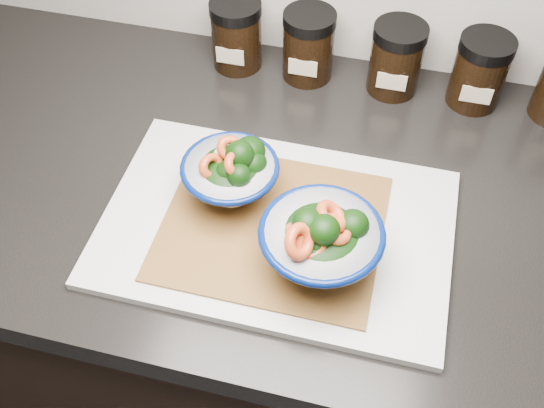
% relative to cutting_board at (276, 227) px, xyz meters
% --- Properties ---
extents(cabinet, '(3.43, 0.58, 0.86)m').
position_rel_cutting_board_xyz_m(cabinet, '(0.16, 0.08, -0.48)').
color(cabinet, black).
rests_on(cabinet, ground).
extents(countertop, '(3.50, 0.60, 0.04)m').
position_rel_cutting_board_xyz_m(countertop, '(0.16, 0.08, -0.03)').
color(countertop, black).
rests_on(countertop, cabinet).
extents(cutting_board, '(0.45, 0.30, 0.01)m').
position_rel_cutting_board_xyz_m(cutting_board, '(0.00, 0.00, 0.00)').
color(cutting_board, beige).
rests_on(cutting_board, countertop).
extents(bamboo_mat, '(0.28, 0.24, 0.00)m').
position_rel_cutting_board_xyz_m(bamboo_mat, '(-0.00, -0.01, 0.01)').
color(bamboo_mat, '#92602B').
rests_on(bamboo_mat, cutting_board).
extents(bowl_left, '(0.13, 0.13, 0.10)m').
position_rel_cutting_board_xyz_m(bowl_left, '(-0.07, 0.03, 0.05)').
color(bowl_left, white).
rests_on(bowl_left, bamboo_mat).
extents(bowl_right, '(0.15, 0.15, 0.11)m').
position_rel_cutting_board_xyz_m(bowl_right, '(0.07, -0.05, 0.06)').
color(bowl_right, white).
rests_on(bowl_right, bamboo_mat).
extents(spice_jar_a, '(0.08, 0.08, 0.11)m').
position_rel_cutting_board_xyz_m(spice_jar_a, '(-0.15, 0.32, 0.05)').
color(spice_jar_a, black).
rests_on(spice_jar_a, countertop).
extents(spice_jar_b, '(0.08, 0.08, 0.11)m').
position_rel_cutting_board_xyz_m(spice_jar_b, '(-0.03, 0.32, 0.05)').
color(spice_jar_b, black).
rests_on(spice_jar_b, countertop).
extents(spice_jar_c, '(0.08, 0.08, 0.11)m').
position_rel_cutting_board_xyz_m(spice_jar_c, '(0.11, 0.32, 0.05)').
color(spice_jar_c, black).
rests_on(spice_jar_c, countertop).
extents(spice_jar_d, '(0.08, 0.08, 0.11)m').
position_rel_cutting_board_xyz_m(spice_jar_d, '(0.23, 0.32, 0.05)').
color(spice_jar_d, black).
rests_on(spice_jar_d, countertop).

